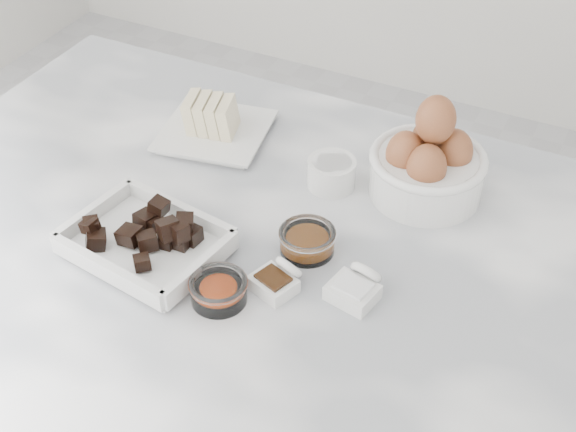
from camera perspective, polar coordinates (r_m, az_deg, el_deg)
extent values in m
cube|color=white|center=(1.12, -1.60, -2.94)|extent=(1.20, 0.80, 0.04)
cube|color=white|center=(1.11, -10.03, -2.24)|extent=(0.22, 0.17, 0.01)
cube|color=white|center=(1.32, -5.19, 5.86)|extent=(0.17, 0.17, 0.01)
cube|color=white|center=(1.32, -5.21, 6.11)|extent=(0.19, 0.19, 0.00)
cylinder|color=white|center=(1.20, 3.11, 3.06)|extent=(0.07, 0.07, 0.04)
cylinder|color=white|center=(1.19, 3.14, 3.71)|extent=(0.06, 0.06, 0.01)
cylinder|color=white|center=(1.20, 9.81, 2.90)|extent=(0.17, 0.17, 0.07)
torus|color=white|center=(1.18, 9.97, 4.08)|extent=(0.17, 0.17, 0.01)
ellipsoid|color=brown|center=(1.17, 11.70, 4.07)|extent=(0.06, 0.06, 0.07)
ellipsoid|color=brown|center=(1.18, 8.36, 4.73)|extent=(0.06, 0.06, 0.07)
ellipsoid|color=brown|center=(1.20, 10.72, 5.18)|extent=(0.06, 0.06, 0.07)
ellipsoid|color=brown|center=(1.15, 9.17, 3.57)|extent=(0.06, 0.06, 0.07)
ellipsoid|color=brown|center=(1.14, 10.47, 6.74)|extent=(0.06, 0.06, 0.07)
cylinder|color=white|center=(1.09, 1.38, -1.83)|extent=(0.08, 0.08, 0.03)
torus|color=white|center=(1.08, 1.39, -1.25)|extent=(0.08, 0.08, 0.01)
cylinder|color=#C95F0E|center=(1.10, 1.37, -2.03)|extent=(0.06, 0.06, 0.01)
cylinder|color=white|center=(1.03, -4.95, -5.33)|extent=(0.07, 0.07, 0.03)
torus|color=white|center=(1.02, -5.00, -4.77)|extent=(0.08, 0.08, 0.01)
ellipsoid|color=#E34B06|center=(1.03, -4.96, -5.29)|extent=(0.05, 0.05, 0.02)
cube|color=white|center=(1.04, -1.05, -4.88)|extent=(0.07, 0.06, 0.02)
cube|color=black|center=(1.03, -1.06, -4.41)|extent=(0.05, 0.04, 0.00)
torus|color=white|center=(1.04, 0.06, -3.66)|extent=(0.05, 0.04, 0.04)
cube|color=white|center=(1.03, 4.60, -5.45)|extent=(0.07, 0.06, 0.02)
cube|color=white|center=(1.02, 4.64, -4.94)|extent=(0.05, 0.04, 0.00)
torus|color=white|center=(1.04, 5.57, -3.99)|extent=(0.05, 0.04, 0.04)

